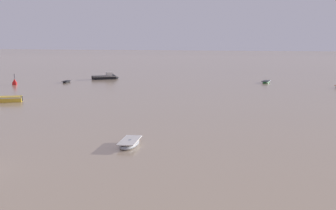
{
  "coord_description": "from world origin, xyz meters",
  "views": [
    {
      "loc": [
        23.0,
        -20.37,
        8.14
      ],
      "look_at": [
        3.17,
        32.22,
        0.23
      ],
      "focal_mm": 48.06,
      "sensor_mm": 36.0,
      "label": 1
    }
  ],
  "objects": [
    {
      "name": "rowboat_moored_1",
      "position": [
        7.85,
        11.18,
        0.17
      ],
      "size": [
        2.24,
        4.16,
        0.62
      ],
      "rotation": [
        0.0,
        0.0,
        4.95
      ],
      "color": "gray",
      "rests_on": "ground"
    },
    {
      "name": "rowboat_moored_5",
      "position": [
        -28.08,
        56.98,
        0.14
      ],
      "size": [
        1.89,
        3.44,
        0.52
      ],
      "rotation": [
        0.0,
        0.0,
        4.96
      ],
      "color": "black",
      "rests_on": "ground"
    },
    {
      "name": "motorboat_moored_0",
      "position": [
        -24.38,
        67.63,
        0.34
      ],
      "size": [
        5.94,
        5.36,
        2.27
      ],
      "rotation": [
        0.0,
        0.0,
        0.68
      ],
      "color": "black",
      "rests_on": "ground"
    },
    {
      "name": "rowboat_moored_11",
      "position": [
        9.75,
        70.65,
        0.17
      ],
      "size": [
        1.48,
        3.95,
        0.62
      ],
      "rotation": [
        0.0,
        0.0,
        4.67
      ],
      "color": "#23602D",
      "rests_on": "ground"
    },
    {
      "name": "channel_buoy",
      "position": [
        -34.54,
        49.2,
        0.46
      ],
      "size": [
        0.9,
        0.9,
        2.3
      ],
      "color": "red",
      "rests_on": "ground"
    }
  ]
}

